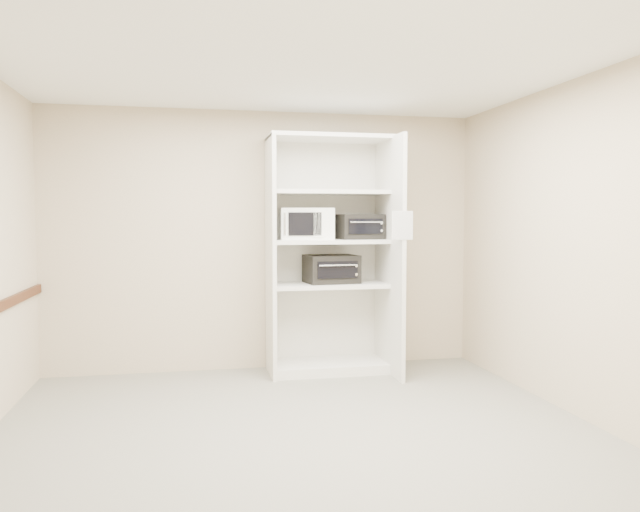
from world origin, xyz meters
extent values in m
cube|color=slate|center=(0.00, 0.00, 0.00)|extent=(4.50, 4.00, 0.01)
cube|color=white|center=(0.00, 0.00, 2.70)|extent=(4.50, 4.00, 0.01)
cube|color=#C3B192|center=(0.00, 2.00, 1.35)|extent=(4.50, 0.02, 2.70)
cube|color=#C3B192|center=(0.00, -2.00, 1.35)|extent=(4.50, 0.02, 2.70)
cube|color=#C3B192|center=(2.25, 0.00, 1.35)|extent=(0.02, 4.00, 2.70)
cube|color=silver|center=(0.02, 1.68, 1.20)|extent=(0.04, 0.60, 2.40)
cube|color=silver|center=(1.22, 1.53, 1.20)|extent=(0.04, 0.90, 2.40)
cube|color=silver|center=(0.62, 1.99, 1.20)|extent=(1.24, 0.02, 2.40)
cube|color=silver|center=(0.62, 1.70, 0.05)|extent=(1.16, 0.56, 0.10)
cube|color=silver|center=(0.62, 1.70, 0.90)|extent=(1.16, 0.56, 0.04)
cube|color=silver|center=(0.62, 1.70, 1.35)|extent=(1.16, 0.56, 0.04)
cube|color=silver|center=(0.62, 1.70, 1.85)|extent=(1.16, 0.56, 0.04)
cube|color=silver|center=(0.62, 1.70, 2.40)|extent=(1.24, 0.60, 0.04)
cube|color=white|center=(0.40, 1.75, 1.53)|extent=(0.57, 0.46, 0.32)
cube|color=black|center=(0.95, 1.71, 1.50)|extent=(0.48, 0.38, 0.26)
cube|color=black|center=(0.65, 1.71, 1.06)|extent=(0.56, 0.44, 0.29)
cube|color=white|center=(1.20, 1.07, 1.52)|extent=(0.21, 0.02, 0.27)
camera|label=1|loc=(-0.77, -4.54, 1.59)|focal=35.00mm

